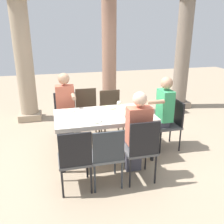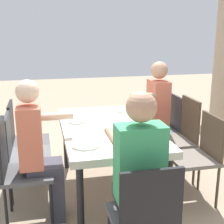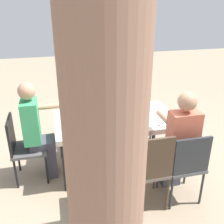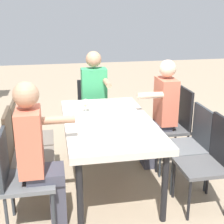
% 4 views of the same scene
% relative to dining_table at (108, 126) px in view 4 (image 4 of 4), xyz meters
% --- Properties ---
extents(ground_plane, '(16.00, 16.00, 0.00)m').
position_rel_dining_table_xyz_m(ground_plane, '(0.00, 0.00, -0.69)').
color(ground_plane, gray).
extents(dining_table, '(1.64, 0.92, 0.76)m').
position_rel_dining_table_xyz_m(dining_table, '(0.00, 0.00, 0.00)').
color(dining_table, beige).
rests_on(dining_table, ground).
extents(chair_west_north, '(0.44, 0.44, 0.92)m').
position_rel_dining_table_xyz_m(chair_west_north, '(-0.59, 0.88, -0.16)').
color(chair_west_north, '#5B5E61').
rests_on(chair_west_north, ground).
extents(chair_west_south, '(0.44, 0.44, 0.92)m').
position_rel_dining_table_xyz_m(chair_west_south, '(-0.59, -0.89, -0.17)').
color(chair_west_south, '#4F4F50').
rests_on(chair_west_south, ground).
extents(chair_mid_north, '(0.44, 0.44, 0.97)m').
position_rel_dining_table_xyz_m(chair_mid_north, '(-0.16, 0.89, -0.14)').
color(chair_mid_north, '#6A6158').
rests_on(chair_mid_north, ground).
extents(chair_mid_south, '(0.44, 0.44, 0.89)m').
position_rel_dining_table_xyz_m(chair_mid_south, '(-0.16, -0.88, -0.18)').
color(chair_mid_south, '#5B5E61').
rests_on(chair_mid_south, ground).
extents(chair_east_north, '(0.44, 0.44, 0.90)m').
position_rel_dining_table_xyz_m(chair_east_north, '(0.34, 0.88, -0.17)').
color(chair_east_north, '#6A6158').
rests_on(chair_east_north, ground).
extents(chair_east_south, '(0.44, 0.44, 0.97)m').
position_rel_dining_table_xyz_m(chair_east_south, '(0.34, -0.89, -0.14)').
color(chair_east_south, '#4F4F50').
rests_on(chair_east_south, ground).
extents(chair_head_east, '(0.44, 0.44, 0.90)m').
position_rel_dining_table_xyz_m(chair_head_east, '(1.24, 0.00, -0.18)').
color(chair_head_east, '#4F4F50').
rests_on(chair_head_east, ground).
extents(diner_woman_green, '(0.35, 0.50, 1.34)m').
position_rel_dining_table_xyz_m(diner_woman_green, '(-0.59, 0.71, 0.03)').
color(diner_woman_green, '#3F3F4C').
rests_on(diner_woman_green, ground).
extents(diner_man_white, '(0.50, 0.35, 1.34)m').
position_rel_dining_table_xyz_m(diner_man_white, '(1.04, -0.00, 0.03)').
color(diner_man_white, '#3F3F4C').
rests_on(diner_man_white, ground).
extents(diner_guest_third, '(0.35, 0.49, 1.32)m').
position_rel_dining_table_xyz_m(diner_guest_third, '(0.33, -0.70, 0.01)').
color(diner_guest_third, '#3F3F4C').
rests_on(diner_guest_third, ground).
extents(plate_0, '(0.20, 0.20, 0.02)m').
position_rel_dining_table_xyz_m(plate_0, '(-0.55, 0.30, 0.08)').
color(plate_0, white).
rests_on(plate_0, dining_table).
extents(fork_0, '(0.04, 0.17, 0.01)m').
position_rel_dining_table_xyz_m(fork_0, '(-0.70, 0.30, 0.07)').
color(fork_0, silver).
rests_on(fork_0, dining_table).
extents(spoon_0, '(0.02, 0.17, 0.01)m').
position_rel_dining_table_xyz_m(spoon_0, '(-0.40, 0.30, 0.07)').
color(spoon_0, silver).
rests_on(spoon_0, dining_table).
extents(plate_1, '(0.20, 0.20, 0.02)m').
position_rel_dining_table_xyz_m(plate_1, '(-0.21, -0.29, 0.08)').
color(plate_1, white).
rests_on(plate_1, dining_table).
extents(fork_1, '(0.04, 0.17, 0.01)m').
position_rel_dining_table_xyz_m(fork_1, '(-0.36, -0.29, 0.07)').
color(fork_1, silver).
rests_on(fork_1, dining_table).
extents(spoon_1, '(0.02, 0.17, 0.01)m').
position_rel_dining_table_xyz_m(spoon_1, '(-0.06, -0.29, 0.07)').
color(spoon_1, silver).
rests_on(spoon_1, dining_table).
extents(plate_2, '(0.25, 0.25, 0.02)m').
position_rel_dining_table_xyz_m(plate_2, '(0.15, 0.30, 0.08)').
color(plate_2, silver).
rests_on(plate_2, dining_table).
extents(wine_glass_2, '(0.08, 0.08, 0.15)m').
position_rel_dining_table_xyz_m(wine_glass_2, '(0.32, 0.20, 0.18)').
color(wine_glass_2, white).
rests_on(wine_glass_2, dining_table).
extents(fork_2, '(0.03, 0.17, 0.01)m').
position_rel_dining_table_xyz_m(fork_2, '(0.00, 0.30, 0.07)').
color(fork_2, silver).
rests_on(fork_2, dining_table).
extents(spoon_2, '(0.02, 0.17, 0.01)m').
position_rel_dining_table_xyz_m(spoon_2, '(0.30, 0.30, 0.07)').
color(spoon_2, silver).
rests_on(spoon_2, dining_table).
extents(plate_3, '(0.25, 0.25, 0.02)m').
position_rel_dining_table_xyz_m(plate_3, '(0.51, -0.30, 0.08)').
color(plate_3, white).
rests_on(plate_3, dining_table).
extents(fork_3, '(0.02, 0.17, 0.01)m').
position_rel_dining_table_xyz_m(fork_3, '(0.36, -0.30, 0.07)').
color(fork_3, silver).
rests_on(fork_3, dining_table).
extents(spoon_3, '(0.03, 0.17, 0.01)m').
position_rel_dining_table_xyz_m(spoon_3, '(0.66, -0.30, 0.07)').
color(spoon_3, silver).
rests_on(spoon_3, dining_table).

